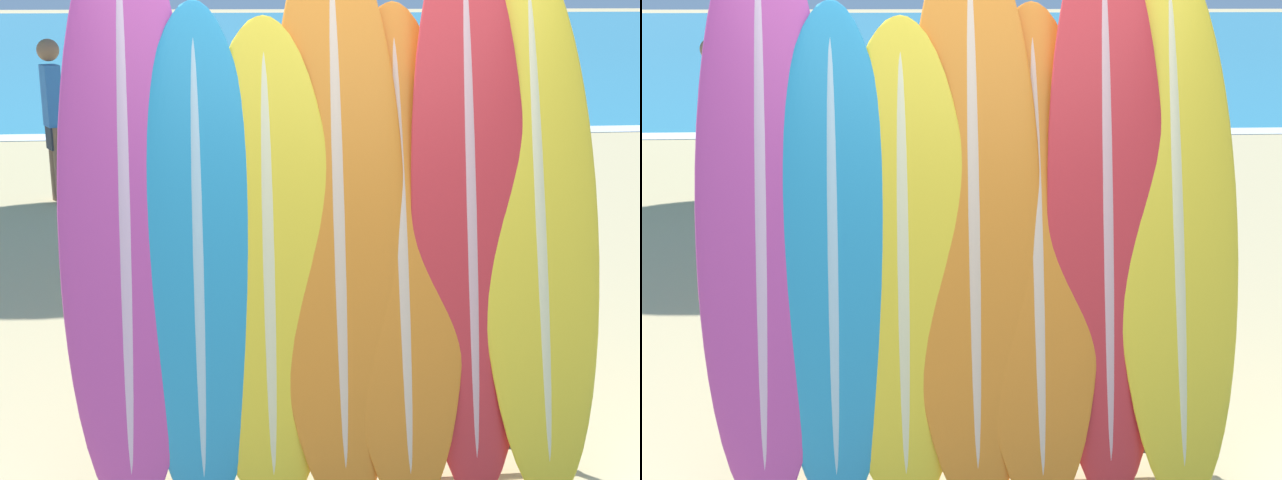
{
  "view_description": "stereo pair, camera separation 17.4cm",
  "coord_description": "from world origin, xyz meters",
  "views": [
    {
      "loc": [
        -0.43,
        -3.15,
        2.18
      ],
      "look_at": [
        -0.02,
        1.27,
        0.9
      ],
      "focal_mm": 50.0,
      "sensor_mm": 36.0,
      "label": 1
    },
    {
      "loc": [
        -0.26,
        -3.16,
        2.18
      ],
      "look_at": [
        -0.02,
        1.27,
        0.9
      ],
      "focal_mm": 50.0,
      "sensor_mm": 36.0,
      "label": 2
    }
  ],
  "objects": [
    {
      "name": "person_far_left",
      "position": [
        -0.1,
        6.95,
        0.97
      ],
      "size": [
        0.3,
        0.28,
        1.77
      ],
      "rotation": [
        0.0,
        0.0,
        3.73
      ],
      "color": "#A87A5B",
      "rests_on": "ground_plane"
    },
    {
      "name": "surfboard_slot_5",
      "position": [
        0.57,
        0.54,
        1.24
      ],
      "size": [
        0.52,
        0.77,
        2.47
      ],
      "color": "red",
      "rests_on": "ground_plane"
    },
    {
      "name": "surfboard_rack",
      "position": [
        -0.02,
        0.47,
        0.48
      ],
      "size": [
        2.11,
        0.04,
        0.88
      ],
      "color": "#28282D",
      "rests_on": "ground_plane"
    },
    {
      "name": "surfboard_slot_4",
      "position": [
        0.27,
        0.51,
        1.06
      ],
      "size": [
        0.55,
        0.83,
        2.12
      ],
      "color": "orange",
      "rests_on": "ground_plane"
    },
    {
      "name": "surfboard_slot_6",
      "position": [
        0.87,
        0.53,
        1.18
      ],
      "size": [
        0.55,
        0.89,
        2.35
      ],
      "color": "yellow",
      "rests_on": "ground_plane"
    },
    {
      "name": "surfboard_slot_3",
      "position": [
        -0.01,
        0.55,
        1.22
      ],
      "size": [
        0.59,
        0.86,
        2.44
      ],
      "color": "orange",
      "rests_on": "ground_plane"
    },
    {
      "name": "surfboard_slot_0",
      "position": [
        -0.91,
        0.54,
        1.26
      ],
      "size": [
        0.56,
        0.79,
        2.51
      ],
      "color": "#B23D8E",
      "rests_on": "ground_plane"
    },
    {
      "name": "surfboard_slot_2",
      "position": [
        -0.31,
        0.48,
        1.03
      ],
      "size": [
        0.59,
        0.64,
        2.06
      ],
      "color": "yellow",
      "rests_on": "ground_plane"
    },
    {
      "name": "surfboard_slot_1",
      "position": [
        -0.61,
        0.48,
        1.06
      ],
      "size": [
        0.52,
        0.65,
        2.13
      ],
      "color": "teal",
      "rests_on": "ground_plane"
    },
    {
      "name": "person_near_water",
      "position": [
        -1.24,
        3.54,
        0.98
      ],
      "size": [
        0.25,
        0.3,
        1.79
      ],
      "rotation": [
        0.0,
        0.0,
        5.11
      ],
      "color": "tan",
      "rests_on": "ground_plane"
    },
    {
      "name": "ocean_water",
      "position": [
        0.0,
        39.46,
        0.0
      ],
      "size": [
        120.0,
        60.0,
        0.01
      ],
      "color": "teal",
      "rests_on": "ground_plane"
    },
    {
      "name": "person_mid_beach",
      "position": [
        -2.29,
        6.1,
        0.91
      ],
      "size": [
        0.24,
        0.28,
        1.66
      ],
      "rotation": [
        0.0,
        0.0,
        5.16
      ],
      "color": "#846047",
      "rests_on": "ground_plane"
    }
  ]
}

